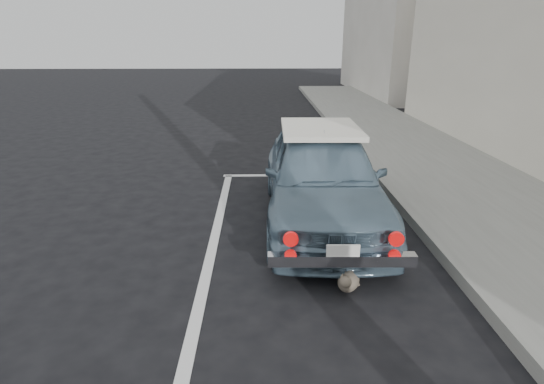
{
  "coord_description": "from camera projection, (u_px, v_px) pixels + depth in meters",
  "views": [
    {
      "loc": [
        -0.28,
        -1.28,
        2.45
      ],
      "look_at": [
        -0.15,
        3.46,
        0.75
      ],
      "focal_mm": 28.0,
      "sensor_mm": 36.0,
      "label": 1
    }
  ],
  "objects": [
    {
      "name": "retro_coupe",
      "position": [
        322.0,
        175.0,
        5.94
      ],
      "size": [
        1.67,
        3.94,
        1.33
      ],
      "rotation": [
        0.0,
        0.0,
        -0.03
      ],
      "color": "slate",
      "rests_on": "ground"
    },
    {
      "name": "building_far",
      "position": [
        402.0,
        5.0,
        19.68
      ],
      "size": [
        3.5,
        10.0,
        8.0
      ],
      "primitive_type": "cube",
      "color": "beige",
      "rests_on": "ground"
    },
    {
      "name": "cat",
      "position": [
        348.0,
        280.0,
        4.37
      ],
      "size": [
        0.34,
        0.45,
        0.26
      ],
      "rotation": [
        0.0,
        0.0,
        -0.43
      ],
      "color": "brown",
      "rests_on": "ground"
    },
    {
      "name": "pline_side",
      "position": [
        208.0,
        268.0,
        4.84
      ],
      "size": [
        0.12,
        7.0,
        0.01
      ],
      "primitive_type": "cube",
      "color": "silver",
      "rests_on": "ground"
    },
    {
      "name": "pline_front",
      "position": [
        301.0,
        175.0,
        8.17
      ],
      "size": [
        3.0,
        0.12,
        0.01
      ],
      "primitive_type": "cube",
      "color": "silver",
      "rests_on": "ground"
    }
  ]
}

